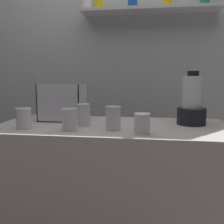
{
  "coord_description": "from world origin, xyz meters",
  "views": [
    {
      "loc": [
        0.22,
        -1.52,
        1.2
      ],
      "look_at": [
        0.0,
        0.0,
        0.98
      ],
      "focal_mm": 41.63,
      "sensor_mm": 36.0,
      "label": 1
    }
  ],
  "objects_px": {
    "juice_cup_mango_middle": "(84,116)",
    "juice_cup_mango_far_right": "(142,125)",
    "juice_cup_beet_left": "(69,120)",
    "juice_cup_orange_far_left": "(24,120)",
    "juice_cup_beet_right": "(113,119)",
    "carrot_display_bin": "(63,109)",
    "blender_pitcher": "(192,104)"
  },
  "relations": [
    {
      "from": "juice_cup_beet_right",
      "to": "juice_cup_mango_middle",
      "type": "bearing_deg",
      "value": 155.42
    },
    {
      "from": "juice_cup_orange_far_left",
      "to": "juice_cup_mango_far_right",
      "type": "height_order",
      "value": "juice_cup_orange_far_left"
    },
    {
      "from": "carrot_display_bin",
      "to": "juice_cup_mango_middle",
      "type": "distance_m",
      "value": 0.28
    },
    {
      "from": "blender_pitcher",
      "to": "juice_cup_beet_left",
      "type": "relative_size",
      "value": 2.71
    },
    {
      "from": "carrot_display_bin",
      "to": "juice_cup_beet_left",
      "type": "bearing_deg",
      "value": -65.54
    },
    {
      "from": "carrot_display_bin",
      "to": "blender_pitcher",
      "type": "bearing_deg",
      "value": -3.66
    },
    {
      "from": "blender_pitcher",
      "to": "juice_cup_orange_far_left",
      "type": "distance_m",
      "value": 0.99
    },
    {
      "from": "juice_cup_mango_middle",
      "to": "juice_cup_mango_far_right",
      "type": "relative_size",
      "value": 1.22
    },
    {
      "from": "blender_pitcher",
      "to": "carrot_display_bin",
      "type": "bearing_deg",
      "value": 176.34
    },
    {
      "from": "blender_pitcher",
      "to": "juice_cup_mango_middle",
      "type": "distance_m",
      "value": 0.66
    },
    {
      "from": "juice_cup_mango_middle",
      "to": "juice_cup_mango_far_right",
      "type": "bearing_deg",
      "value": -25.13
    },
    {
      "from": "carrot_display_bin",
      "to": "blender_pitcher",
      "type": "distance_m",
      "value": 0.84
    },
    {
      "from": "carrot_display_bin",
      "to": "juice_cup_beet_right",
      "type": "distance_m",
      "value": 0.47
    },
    {
      "from": "blender_pitcher",
      "to": "juice_cup_beet_right",
      "type": "xyz_separation_m",
      "value": [
        -0.45,
        -0.23,
        -0.07
      ]
    },
    {
      "from": "juice_cup_mango_middle",
      "to": "juice_cup_beet_right",
      "type": "height_order",
      "value": "same"
    },
    {
      "from": "blender_pitcher",
      "to": "juice_cup_mango_far_right",
      "type": "height_order",
      "value": "blender_pitcher"
    },
    {
      "from": "juice_cup_orange_far_left",
      "to": "juice_cup_beet_right",
      "type": "bearing_deg",
      "value": 3.83
    },
    {
      "from": "juice_cup_beet_right",
      "to": "carrot_display_bin",
      "type": "bearing_deg",
      "value": 143.7
    },
    {
      "from": "juice_cup_mango_far_right",
      "to": "juice_cup_beet_left",
      "type": "bearing_deg",
      "value": 174.99
    },
    {
      "from": "carrot_display_bin",
      "to": "juice_cup_mango_far_right",
      "type": "distance_m",
      "value": 0.65
    },
    {
      "from": "blender_pitcher",
      "to": "juice_cup_orange_far_left",
      "type": "height_order",
      "value": "blender_pitcher"
    },
    {
      "from": "blender_pitcher",
      "to": "juice_cup_beet_right",
      "type": "height_order",
      "value": "blender_pitcher"
    },
    {
      "from": "juice_cup_orange_far_left",
      "to": "juice_cup_beet_right",
      "type": "distance_m",
      "value": 0.51
    },
    {
      "from": "carrot_display_bin",
      "to": "juice_cup_mango_middle",
      "type": "relative_size",
      "value": 2.14
    },
    {
      "from": "juice_cup_beet_right",
      "to": "juice_cup_orange_far_left",
      "type": "bearing_deg",
      "value": -176.17
    },
    {
      "from": "carrot_display_bin",
      "to": "juice_cup_beet_right",
      "type": "relative_size",
      "value": 2.15
    },
    {
      "from": "juice_cup_beet_right",
      "to": "juice_cup_mango_far_right",
      "type": "relative_size",
      "value": 1.22
    },
    {
      "from": "blender_pitcher",
      "to": "juice_cup_beet_left",
      "type": "distance_m",
      "value": 0.74
    },
    {
      "from": "juice_cup_beet_left",
      "to": "juice_cup_mango_middle",
      "type": "relative_size",
      "value": 0.91
    },
    {
      "from": "juice_cup_mango_middle",
      "to": "juice_cup_beet_right",
      "type": "relative_size",
      "value": 1.0
    },
    {
      "from": "juice_cup_orange_far_left",
      "to": "juice_cup_mango_middle",
      "type": "distance_m",
      "value": 0.34
    },
    {
      "from": "juice_cup_orange_far_left",
      "to": "juice_cup_beet_left",
      "type": "bearing_deg",
      "value": -1.88
    }
  ]
}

